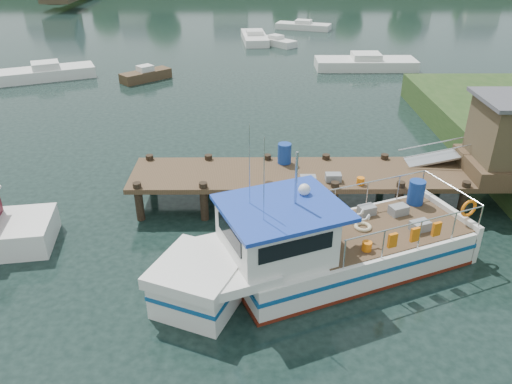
{
  "coord_description": "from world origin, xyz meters",
  "views": [
    {
      "loc": [
        -1.12,
        -18.1,
        10.09
      ],
      "look_at": [
        -1.0,
        -1.5,
        1.3
      ],
      "focal_mm": 35.0,
      "sensor_mm": 36.0,
      "label": 1
    }
  ],
  "objects_px": {
    "moored_d": "(254,37)",
    "moored_a": "(47,73)",
    "moored_rowboat": "(146,75)",
    "moored_far": "(303,26)",
    "dock": "(445,153)",
    "moored_b": "(276,41)",
    "lobster_boat": "(314,250)",
    "moored_c": "(366,63)"
  },
  "relations": [
    {
      "from": "moored_far",
      "to": "dock",
      "type": "bearing_deg",
      "value": -83.25
    },
    {
      "from": "dock",
      "to": "moored_b",
      "type": "distance_m",
      "value": 32.12
    },
    {
      "from": "moored_rowboat",
      "to": "moored_b",
      "type": "distance_m",
      "value": 16.31
    },
    {
      "from": "lobster_boat",
      "to": "moored_b",
      "type": "relative_size",
      "value": 2.54
    },
    {
      "from": "moored_b",
      "to": "moored_d",
      "type": "relative_size",
      "value": 0.62
    },
    {
      "from": "moored_d",
      "to": "moored_a",
      "type": "bearing_deg",
      "value": -113.77
    },
    {
      "from": "dock",
      "to": "lobster_boat",
      "type": "bearing_deg",
      "value": -139.25
    },
    {
      "from": "moored_b",
      "to": "moored_d",
      "type": "height_order",
      "value": "moored_d"
    },
    {
      "from": "moored_a",
      "to": "moored_b",
      "type": "xyz_separation_m",
      "value": [
        17.83,
        12.18,
        -0.11
      ]
    },
    {
      "from": "moored_c",
      "to": "moored_d",
      "type": "bearing_deg",
      "value": 138.8
    },
    {
      "from": "dock",
      "to": "moored_far",
      "type": "distance_m",
      "value": 40.33
    },
    {
      "from": "moored_rowboat",
      "to": "moored_d",
      "type": "bearing_deg",
      "value": 48.3
    },
    {
      "from": "moored_a",
      "to": "dock",
      "type": "bearing_deg",
      "value": -43.65
    },
    {
      "from": "moored_a",
      "to": "moored_d",
      "type": "xyz_separation_m",
      "value": [
        15.76,
        13.98,
        -0.05
      ]
    },
    {
      "from": "moored_far",
      "to": "moored_a",
      "type": "distance_m",
      "value": 29.77
    },
    {
      "from": "lobster_boat",
      "to": "moored_d",
      "type": "bearing_deg",
      "value": 70.31
    },
    {
      "from": "moored_rowboat",
      "to": "moored_b",
      "type": "relative_size",
      "value": 0.87
    },
    {
      "from": "moored_a",
      "to": "moored_b",
      "type": "bearing_deg",
      "value": 30.68
    },
    {
      "from": "lobster_boat",
      "to": "moored_d",
      "type": "relative_size",
      "value": 1.58
    },
    {
      "from": "moored_d",
      "to": "dock",
      "type": "bearing_deg",
      "value": -52.85
    },
    {
      "from": "dock",
      "to": "lobster_boat",
      "type": "height_order",
      "value": "lobster_boat"
    },
    {
      "from": "dock",
      "to": "lobster_boat",
      "type": "distance_m",
      "value": 7.6
    },
    {
      "from": "dock",
      "to": "moored_b",
      "type": "height_order",
      "value": "dock"
    },
    {
      "from": "lobster_boat",
      "to": "moored_far",
      "type": "xyz_separation_m",
      "value": [
        3.8,
        45.13,
        -0.59
      ]
    },
    {
      "from": "moored_far",
      "to": "moored_d",
      "type": "distance_m",
      "value": 8.79
    },
    {
      "from": "lobster_boat",
      "to": "moored_a",
      "type": "distance_m",
      "value": 29.97
    },
    {
      "from": "moored_b",
      "to": "moored_c",
      "type": "distance_m",
      "value": 11.59
    },
    {
      "from": "dock",
      "to": "moored_c",
      "type": "xyz_separation_m",
      "value": [
        1.52,
        22.27,
        -1.77
      ]
    },
    {
      "from": "moored_far",
      "to": "moored_b",
      "type": "distance_m",
      "value": 9.29
    },
    {
      "from": "moored_a",
      "to": "lobster_boat",
      "type": "bearing_deg",
      "value": -57.94
    },
    {
      "from": "moored_c",
      "to": "moored_b",
      "type": "bearing_deg",
      "value": 136.35
    },
    {
      "from": "moored_rowboat",
      "to": "moored_c",
      "type": "relative_size",
      "value": 0.46
    },
    {
      "from": "moored_c",
      "to": "moored_rowboat",
      "type": "bearing_deg",
      "value": -158.92
    },
    {
      "from": "dock",
      "to": "moored_rowboat",
      "type": "bearing_deg",
      "value": 129.47
    },
    {
      "from": "moored_a",
      "to": "moored_c",
      "type": "height_order",
      "value": "moored_a"
    },
    {
      "from": "dock",
      "to": "moored_b",
      "type": "xyz_separation_m",
      "value": [
        -5.34,
        31.62,
        -1.88
      ]
    },
    {
      "from": "moored_d",
      "to": "moored_c",
      "type": "bearing_deg",
      "value": -26.67
    },
    {
      "from": "lobster_boat",
      "to": "moored_rowboat",
      "type": "bearing_deg",
      "value": 90.32
    },
    {
      "from": "moored_far",
      "to": "moored_a",
      "type": "xyz_separation_m",
      "value": [
        -21.29,
        -20.8,
        0.09
      ]
    },
    {
      "from": "dock",
      "to": "moored_rowboat",
      "type": "xyz_separation_m",
      "value": [
        -15.61,
        18.95,
        -1.83
      ]
    },
    {
      "from": "moored_rowboat",
      "to": "moored_far",
      "type": "bearing_deg",
      "value": 45.0
    },
    {
      "from": "moored_c",
      "to": "moored_d",
      "type": "distance_m",
      "value": 14.28
    }
  ]
}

